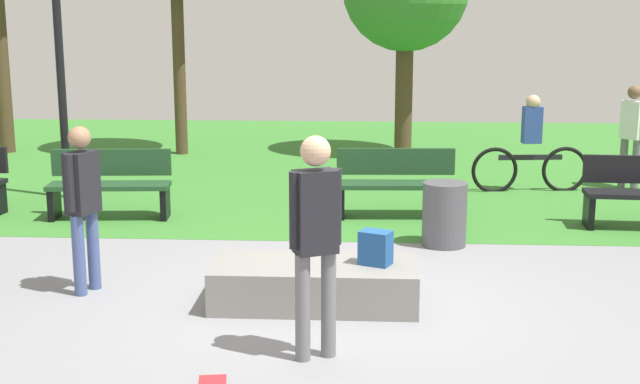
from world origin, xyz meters
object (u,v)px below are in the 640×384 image
at_px(concrete_ledge, 315,284).
at_px(trash_bin, 444,214).
at_px(skater_performing_trick, 316,230).
at_px(park_bench_by_oak, 396,182).
at_px(skater_watching, 83,197).
at_px(lamp_post, 58,31).
at_px(pedestrian_with_backpack, 633,127).
at_px(backpack_on_ledge, 376,248).
at_px(park_bench_near_lamppost, 110,183).
at_px(cyclist_on_bicycle, 531,151).

relative_size(concrete_ledge, trash_bin, 2.53).
height_order(skater_performing_trick, park_bench_by_oak, skater_performing_trick).
bearing_deg(skater_watching, lamp_post, 111.94).
relative_size(skater_performing_trick, pedestrian_with_backpack, 1.11).
bearing_deg(trash_bin, lamp_post, 156.27).
bearing_deg(lamp_post, pedestrian_with_backpack, 7.89).
distance_m(backpack_on_ledge, park_bench_by_oak, 3.60).
xyz_separation_m(park_bench_near_lamppost, cyclist_on_bicycle, (5.93, 2.09, 0.15)).
relative_size(skater_performing_trick, park_bench_near_lamppost, 1.09).
bearing_deg(cyclist_on_bicycle, park_bench_by_oak, -139.49).
relative_size(backpack_on_ledge, skater_watching, 0.19).
xyz_separation_m(park_bench_near_lamppost, trash_bin, (4.35, -1.14, -0.10)).
bearing_deg(backpack_on_ledge, skater_performing_trick, -87.27).
distance_m(concrete_ledge, park_bench_near_lamppost, 4.44).
relative_size(concrete_ledge, park_bench_by_oak, 1.18).
bearing_deg(skater_watching, trash_bin, 27.80).
bearing_deg(skater_performing_trick, skater_watching, 147.29).
bearing_deg(cyclist_on_bicycle, concrete_ledge, -118.91).
bearing_deg(park_bench_by_oak, trash_bin, -69.82).
xyz_separation_m(concrete_ledge, backpack_on_ledge, (0.57, -0.00, 0.36)).
height_order(park_bench_near_lamppost, pedestrian_with_backpack, pedestrian_with_backpack).
bearing_deg(lamp_post, skater_performing_trick, -54.89).
bearing_deg(backpack_on_ledge, park_bench_by_oak, 108.53).
height_order(backpack_on_ledge, skater_watching, skater_watching).
distance_m(pedestrian_with_backpack, cyclist_on_bicycle, 1.68).
xyz_separation_m(backpack_on_ledge, park_bench_by_oak, (0.30, 3.59, -0.08)).
bearing_deg(skater_watching, cyclist_on_bicycle, 44.57).
bearing_deg(backpack_on_ledge, park_bench_near_lamppost, 160.16).
height_order(skater_performing_trick, trash_bin, skater_performing_trick).
relative_size(park_bench_by_oak, cyclist_on_bicycle, 0.89).
relative_size(trash_bin, cyclist_on_bicycle, 0.42).
bearing_deg(park_bench_near_lamppost, skater_performing_trick, -56.35).
bearing_deg(skater_performing_trick, pedestrian_with_backpack, 57.22).
bearing_deg(park_bench_by_oak, backpack_on_ledge, -94.77).
bearing_deg(park_bench_by_oak, cyclist_on_bicycle, 40.51).
bearing_deg(park_bench_near_lamppost, cyclist_on_bicycle, 19.41).
height_order(park_bench_near_lamppost, cyclist_on_bicycle, cyclist_on_bicycle).
xyz_separation_m(backpack_on_ledge, cyclist_on_bicycle, (2.41, 5.39, 0.07)).
distance_m(concrete_ledge, park_bench_by_oak, 3.71).
xyz_separation_m(pedestrian_with_backpack, cyclist_on_bicycle, (-1.61, -0.32, -0.33)).
height_order(concrete_ledge, park_bench_by_oak, park_bench_by_oak).
xyz_separation_m(skater_performing_trick, lamp_post, (-4.08, 5.80, 1.39)).
distance_m(skater_performing_trick, park_bench_near_lamppost, 5.53).
distance_m(lamp_post, trash_bin, 6.23).
bearing_deg(lamp_post, park_bench_near_lamppost, -49.87).
bearing_deg(pedestrian_with_backpack, park_bench_by_oak, -150.30).
relative_size(concrete_ledge, pedestrian_with_backpack, 1.19).
distance_m(park_bench_by_oak, cyclist_on_bicycle, 2.78).
distance_m(skater_performing_trick, trash_bin, 3.74).
height_order(skater_performing_trick, skater_watching, skater_performing_trick).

